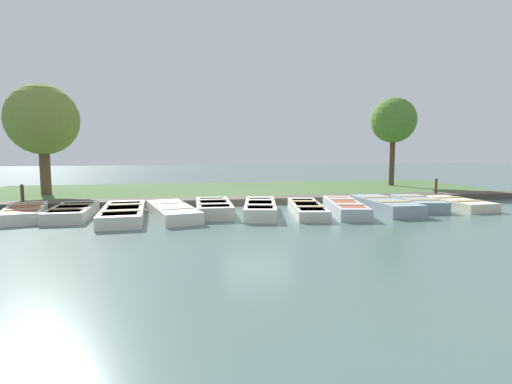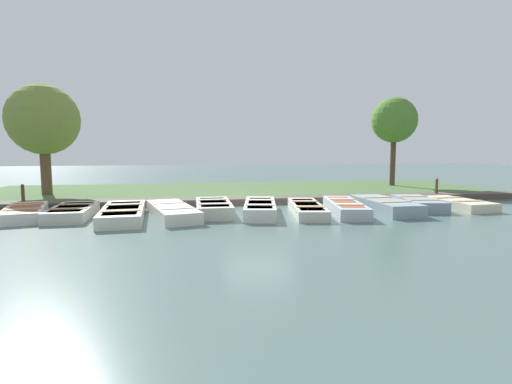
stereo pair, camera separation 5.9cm
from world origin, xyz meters
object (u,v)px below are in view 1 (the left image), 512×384
rowboat_8 (384,205)px  park_tree_left (393,121)px  mooring_post_far (436,189)px  park_tree_far_left (42,120)px  rowboat_10 (457,203)px  rowboat_1 (72,212)px  rowboat_6 (307,208)px  rowboat_4 (214,208)px  rowboat_5 (260,208)px  rowboat_2 (123,213)px  rowboat_0 (25,212)px  mooring_post_near (22,196)px  rowboat_3 (172,211)px  rowboat_7 (345,207)px  rowboat_9 (418,203)px

rowboat_8 → park_tree_left: (-7.11, 4.14, 3.45)m
mooring_post_far → park_tree_far_left: park_tree_far_left is taller
park_tree_far_left → rowboat_10: bearing=71.2°
rowboat_1 → rowboat_6: size_ratio=0.77×
rowboat_4 → rowboat_5: bearing=76.1°
rowboat_10 → park_tree_left: bearing=167.0°
rowboat_2 → rowboat_4: size_ratio=1.27×
rowboat_0 → rowboat_5: bearing=71.4°
rowboat_8 → rowboat_4: bearing=-94.3°
rowboat_2 → mooring_post_near: bearing=-130.2°
park_tree_far_left → mooring_post_far: bearing=80.0°
rowboat_3 → rowboat_7: size_ratio=1.01×
rowboat_1 → rowboat_3: rowboat_3 is taller
rowboat_4 → rowboat_6: 3.14m
rowboat_2 → rowboat_6: rowboat_2 is taller
rowboat_10 → mooring_post_far: size_ratio=3.08×
rowboat_7 → park_tree_far_left: (-5.80, -11.31, 3.18)m
rowboat_1 → rowboat_6: rowboat_1 is taller
rowboat_5 → rowboat_7: bearing=97.3°
rowboat_3 → rowboat_7: bearing=74.7°
rowboat_6 → rowboat_7: 1.32m
rowboat_5 → mooring_post_far: bearing=118.6°
rowboat_3 → rowboat_9: (-0.33, 8.83, 0.01)m
rowboat_10 → rowboat_2: bearing=-92.1°
rowboat_8 → rowboat_0: bearing=-93.4°
rowboat_9 → rowboat_5: bearing=-77.3°
rowboat_3 → rowboat_8: rowboat_8 is taller
rowboat_1 → park_tree_left: (-6.64, 14.56, 3.48)m
mooring_post_near → park_tree_left: park_tree_left is taller
mooring_post_far → rowboat_2: bearing=-77.3°
rowboat_0 → rowboat_4: rowboat_4 is taller
rowboat_10 → rowboat_9: bearing=-99.2°
rowboat_6 → mooring_post_far: bearing=121.5°
rowboat_9 → park_tree_left: 7.99m
rowboat_10 → mooring_post_far: mooring_post_far is taller
rowboat_1 → mooring_post_near: size_ratio=3.03×
rowboat_1 → mooring_post_far: (-2.26, 14.26, 0.27)m
rowboat_8 → mooring_post_near: 12.99m
mooring_post_near → rowboat_2: bearing=54.0°
rowboat_5 → rowboat_10: size_ratio=1.21×
park_tree_far_left → rowboat_1: bearing=24.8°
rowboat_7 → park_tree_far_left: size_ratio=0.74×
rowboat_6 → rowboat_9: 4.39m
rowboat_5 → rowboat_9: bearing=104.0°
rowboat_3 → rowboat_2: bearing=-96.6°
rowboat_9 → rowboat_4: bearing=-81.0°
rowboat_4 → rowboat_9: bearing=90.3°
rowboat_8 → park_tree_left: park_tree_left is taller
rowboat_4 → rowboat_6: rowboat_4 is taller
rowboat_3 → rowboat_6: size_ratio=1.02×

